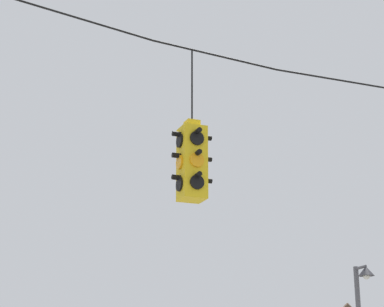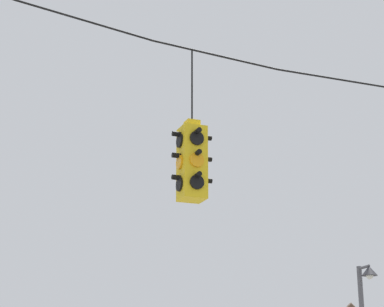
% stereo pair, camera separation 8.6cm
% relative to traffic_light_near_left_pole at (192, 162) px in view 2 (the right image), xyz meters
% --- Properties ---
extents(span_wire, '(13.73, 0.03, 0.81)m').
position_rel_traffic_light_near_left_pole_xyz_m(span_wire, '(2.35, 0.00, 1.87)').
color(span_wire, black).
extents(traffic_light_near_left_pole, '(0.58, 0.58, 2.23)m').
position_rel_traffic_light_near_left_pole_xyz_m(traffic_light_near_left_pole, '(0.00, 0.00, 0.00)').
color(traffic_light_near_left_pole, yellow).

